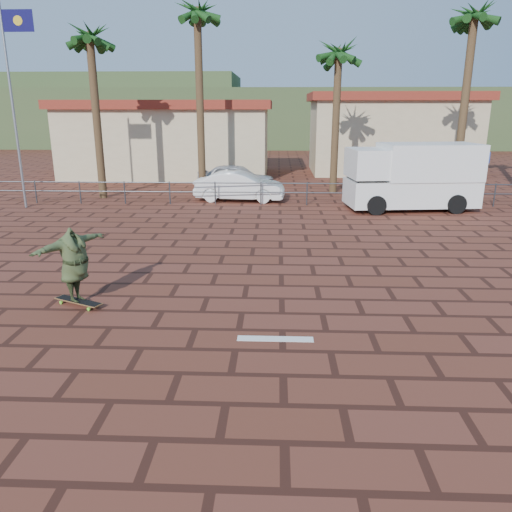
{
  "coord_description": "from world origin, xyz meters",
  "views": [
    {
      "loc": [
        0.7,
        -9.56,
        4.08
      ],
      "look_at": [
        0.23,
        1.45,
        0.8
      ],
      "focal_mm": 35.0,
      "sensor_mm": 36.0,
      "label": 1
    }
  ],
  "objects_px": {
    "skateboarder": "(74,265)",
    "car_silver": "(236,177)",
    "campervan": "(413,175)",
    "car_white": "(240,186)",
    "longboard": "(78,301)"
  },
  "relations": [
    {
      "from": "skateboarder",
      "to": "car_silver",
      "type": "distance_m",
      "value": 15.9
    },
    {
      "from": "skateboarder",
      "to": "campervan",
      "type": "xyz_separation_m",
      "value": [
        9.81,
        11.05,
        0.5
      ]
    },
    {
      "from": "skateboarder",
      "to": "campervan",
      "type": "height_order",
      "value": "campervan"
    },
    {
      "from": "longboard",
      "to": "car_silver",
      "type": "xyz_separation_m",
      "value": [
        2.14,
        15.75,
        0.57
      ]
    },
    {
      "from": "longboard",
      "to": "campervan",
      "type": "relative_size",
      "value": 0.22
    },
    {
      "from": "skateboarder",
      "to": "campervan",
      "type": "relative_size",
      "value": 0.36
    },
    {
      "from": "skateboarder",
      "to": "car_silver",
      "type": "height_order",
      "value": "skateboarder"
    },
    {
      "from": "car_silver",
      "to": "car_white",
      "type": "relative_size",
      "value": 0.97
    },
    {
      "from": "car_white",
      "to": "campervan",
      "type": "bearing_deg",
      "value": -98.8
    },
    {
      "from": "car_silver",
      "to": "car_white",
      "type": "xyz_separation_m",
      "value": [
        0.4,
        -3.0,
        -0.0
      ]
    },
    {
      "from": "skateboarder",
      "to": "car_white",
      "type": "distance_m",
      "value": 13.0
    },
    {
      "from": "longboard",
      "to": "car_white",
      "type": "bearing_deg",
      "value": 103.65
    },
    {
      "from": "car_white",
      "to": "skateboarder",
      "type": "bearing_deg",
      "value": 173.16
    },
    {
      "from": "skateboarder",
      "to": "car_silver",
      "type": "xyz_separation_m",
      "value": [
        2.14,
        15.75,
        -0.25
      ]
    },
    {
      "from": "car_silver",
      "to": "longboard",
      "type": "bearing_deg",
      "value": -178.68
    }
  ]
}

